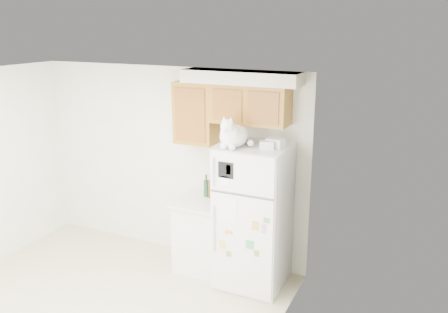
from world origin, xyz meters
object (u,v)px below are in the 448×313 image
Objects in this scene: storage_box_back at (275,143)px; refrigerator at (253,217)px; base_counter at (204,234)px; bottle_amber at (211,186)px; storage_box_front at (266,145)px; cat at (233,135)px; bottle_green at (206,185)px.

refrigerator is at bearing -161.62° from storage_box_back.
base_counter is 3.10× the size of bottle_amber.
storage_box_front is 1.09m from bottle_amber.
cat is at bearing -38.46° from bottle_amber.
storage_box_front is (0.17, -0.07, 0.89)m from refrigerator.
base_counter is 3.23× the size of bottle_green.
cat is 1.01m from bottle_green.
bottle_green reaches higher than base_counter.
bottle_amber is (-0.45, 0.36, -0.77)m from cat.
cat is at bearing -145.34° from storage_box_back.
cat reaches higher than storage_box_back.
storage_box_back is 1.18m from bottle_green.
base_counter is 0.62m from bottle_amber.
storage_box_front is at bearing -9.85° from base_counter.
cat is 3.54× the size of storage_box_front.
storage_box_back is (0.23, 0.03, 0.90)m from refrigerator.
base_counter is at bearing -108.22° from bottle_amber.
bottle_amber is (-0.81, 0.27, -0.68)m from storage_box_front.
bottle_green is (-0.95, 0.17, -0.69)m from storage_box_back.
bottle_green is (-0.52, 0.37, -0.78)m from cat.
cat reaches higher than base_counter.
cat is 0.38m from storage_box_front.
refrigerator is 0.91m from storage_box_front.
base_counter is at bearing 154.52° from cat.
storage_box_back reaches higher than bottle_amber.
base_counter is at bearing 173.91° from refrigerator.
storage_box_back is at bearing 8.48° from refrigerator.
base_counter is 1.58m from storage_box_back.
bottle_green is at bearing 144.71° from cat.
storage_box_back is 1.13m from bottle_amber.
cat is at bearing -140.21° from refrigerator.
storage_box_front reaches higher than bottle_amber.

